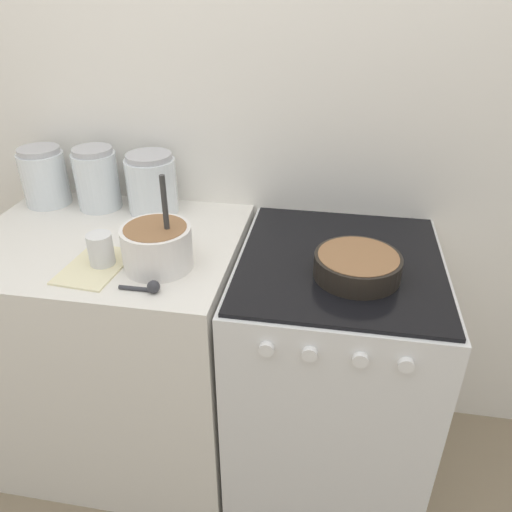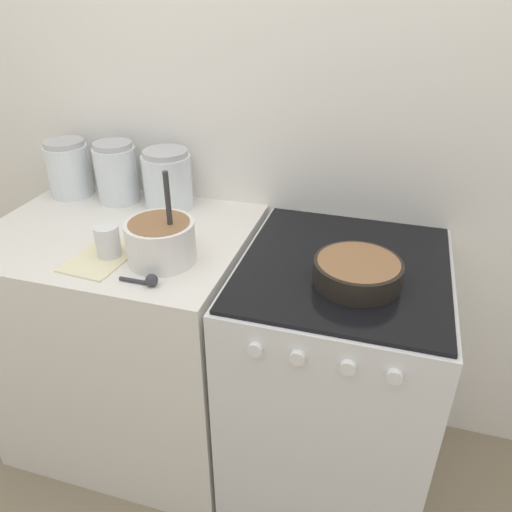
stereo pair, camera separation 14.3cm
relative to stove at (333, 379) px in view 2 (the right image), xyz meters
The scene contains 11 objects.
wall_back 0.89m from the stove, 131.66° to the left, with size 4.77×0.05×2.40m.
countertop_cabinet 0.77m from the stove, behind, with size 0.88×0.70×0.93m.
stove is the anchor object (origin of this frame).
mixing_bowl 0.77m from the stove, 166.18° to the right, with size 0.21×0.21×0.29m.
baking_pan 0.51m from the stove, 63.33° to the right, with size 0.25×0.25×0.07m.
storage_jar_left 1.25m from the stove, 167.69° to the left, with size 0.16×0.16×0.21m.
storage_jar_middle 1.08m from the stove, 164.94° to the left, with size 0.15×0.15×0.22m.
storage_jar_right 0.91m from the stove, 160.67° to the left, with size 0.18×0.18×0.21m.
tin_can 0.88m from the stove, 167.47° to the right, with size 0.07×0.07×0.10m.
recipe_page 0.87m from the stove, 166.57° to the right, with size 0.18×0.25×0.01m.
measuring_spoon 0.75m from the stove, 152.36° to the right, with size 0.12×0.04×0.04m.
Camera 2 is at (0.44, -0.95, 1.69)m, focal length 35.00 mm.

